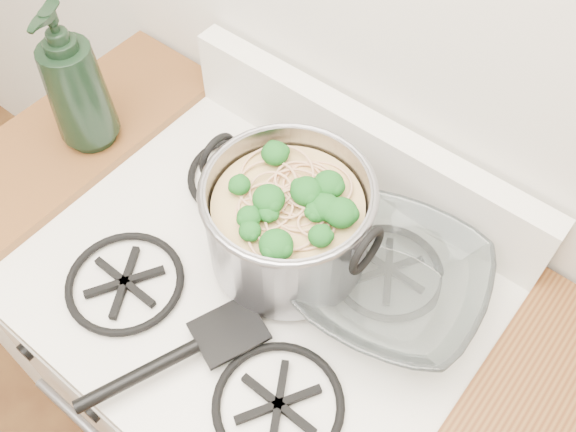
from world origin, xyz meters
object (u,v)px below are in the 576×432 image
at_px(spatula, 229,329).
at_px(bottle, 73,79).
at_px(stock_pot, 288,222).
at_px(gas_range, 264,381).
at_px(glass_bowl, 390,289).

bearing_deg(spatula, bottle, -175.49).
relative_size(stock_pot, bottle, 1.01).
distance_m(gas_range, spatula, 0.51).
xyz_separation_m(stock_pot, spatula, (0.02, -0.18, -0.08)).
distance_m(spatula, bottle, 0.54).
bearing_deg(gas_range, glass_bowl, 29.95).
relative_size(gas_range, bottle, 3.02).
bearing_deg(glass_bowl, stock_pot, -167.06).
relative_size(glass_bowl, bottle, 0.39).
height_order(stock_pot, spatula, stock_pot).
relative_size(stock_pot, spatula, 1.00).
distance_m(gas_range, glass_bowl, 0.55).
height_order(spatula, glass_bowl, glass_bowl).
height_order(gas_range, stock_pot, stock_pot).
distance_m(gas_range, bottle, 0.79).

